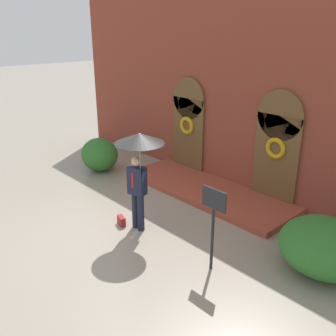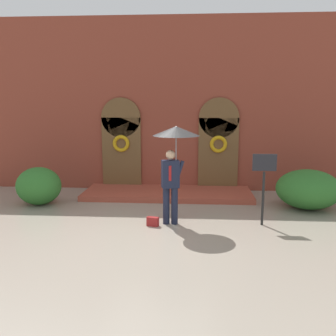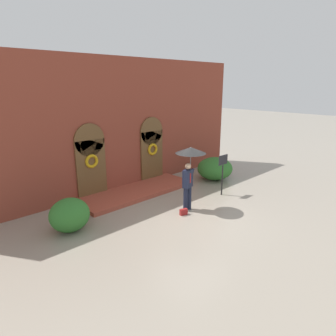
{
  "view_description": "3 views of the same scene",
  "coord_description": "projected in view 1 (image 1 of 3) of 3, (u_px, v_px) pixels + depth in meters",
  "views": [
    {
      "loc": [
        6.44,
        -4.41,
        4.5
      ],
      "look_at": [
        0.4,
        1.18,
        1.36
      ],
      "focal_mm": 40.0,
      "sensor_mm": 36.0,
      "label": 1
    },
    {
      "loc": [
        0.8,
        -8.32,
        2.94
      ],
      "look_at": [
        0.09,
        1.84,
        1.11
      ],
      "focal_mm": 40.0,
      "sensor_mm": 36.0,
      "label": 2
    },
    {
      "loc": [
        -7.36,
        -6.56,
        4.54
      ],
      "look_at": [
        0.22,
        1.35,
        1.42
      ],
      "focal_mm": 32.0,
      "sensor_mm": 36.0,
      "label": 3
    }
  ],
  "objects": [
    {
      "name": "building_facade",
      "position": [
        236.0,
        95.0,
        10.5
      ],
      "size": [
        14.0,
        2.3,
        5.6
      ],
      "color": "brown",
      "rests_on": "ground"
    },
    {
      "name": "shrub_right",
      "position": [
        325.0,
        247.0,
        7.16
      ],
      "size": [
        1.75,
        1.66,
        1.08
      ],
      "primitive_type": "ellipsoid",
      "color": "#2D6B28",
      "rests_on": "ground"
    },
    {
      "name": "handbag",
      "position": [
        121.0,
        221.0,
        8.99
      ],
      "size": [
        0.3,
        0.19,
        0.22
      ],
      "primitive_type": "cube",
      "rotation": [
        0.0,
        0.0,
        -0.27
      ],
      "color": "maroon",
      "rests_on": "ground"
    },
    {
      "name": "ground_plane",
      "position": [
        120.0,
        230.0,
        8.82
      ],
      "size": [
        80.0,
        80.0,
        0.0
      ],
      "primitive_type": "plane",
      "color": "gray"
    },
    {
      "name": "person_with_umbrella",
      "position": [
        139.0,
        153.0,
        8.13
      ],
      "size": [
        1.1,
        1.1,
        2.36
      ],
      "color": "#191E33",
      "rests_on": "ground"
    },
    {
      "name": "shrub_left",
      "position": [
        100.0,
        155.0,
        12.27
      ],
      "size": [
        1.27,
        1.15,
        1.08
      ],
      "primitive_type": "ellipsoid",
      "color": "#2D6B28",
      "rests_on": "ground"
    },
    {
      "name": "sign_post",
      "position": [
        213.0,
        216.0,
        7.0
      ],
      "size": [
        0.56,
        0.06,
        1.72
      ],
      "color": "black",
      "rests_on": "ground"
    }
  ]
}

